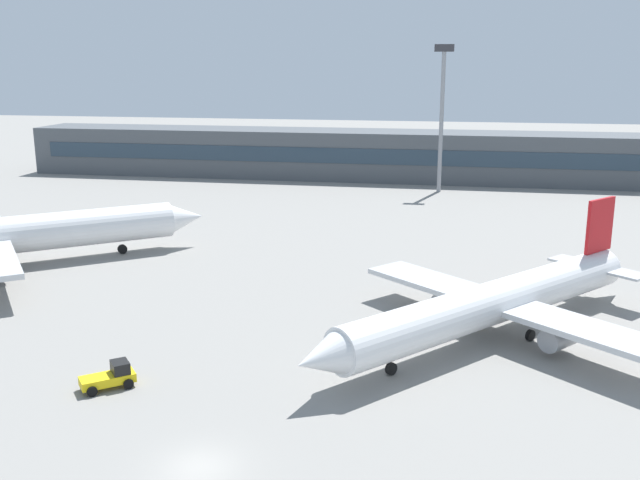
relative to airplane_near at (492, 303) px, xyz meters
name	(u,v)px	position (x,y,z in m)	size (l,w,h in m)	color
ground_plane	(326,267)	(-16.56, 17.74, -2.94)	(400.00, 400.00, 0.00)	gray
terminal_building	(383,155)	(-16.56, 79.23, 1.57)	(136.91, 12.13, 9.00)	#4C5156
airplane_near	(492,303)	(0.00, 0.00, 0.00)	(28.12, 31.32, 9.63)	white
baggage_tug_yellow	(111,376)	(-25.81, -13.94, -2.14)	(3.74, 3.43, 1.75)	yellow
floodlight_tower_west	(442,108)	(-5.71, 67.11, 11.27)	(3.20, 0.80, 24.42)	gray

